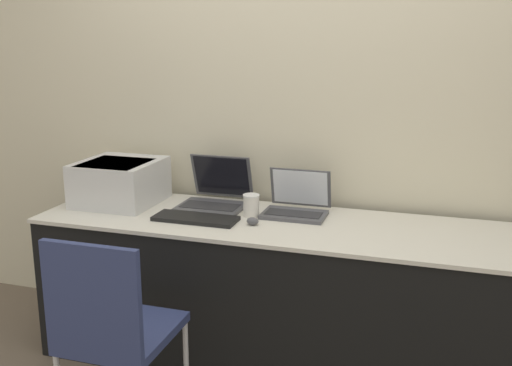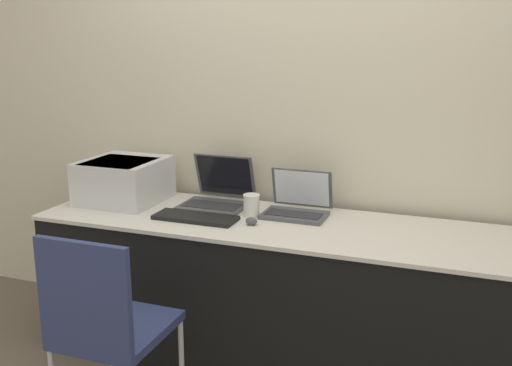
{
  "view_description": "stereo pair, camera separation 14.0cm",
  "coord_description": "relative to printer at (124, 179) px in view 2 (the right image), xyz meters",
  "views": [
    {
      "loc": [
        0.75,
        -2.38,
        1.65
      ],
      "look_at": [
        -0.12,
        0.36,
        0.94
      ],
      "focal_mm": 42.0,
      "sensor_mm": 36.0,
      "label": 1
    },
    {
      "loc": [
        0.88,
        -2.34,
        1.65
      ],
      "look_at": [
        -0.12,
        0.36,
        0.94
      ],
      "focal_mm": 42.0,
      "sensor_mm": 36.0,
      "label": 2
    }
  ],
  "objects": [
    {
      "name": "wall_back",
      "position": [
        0.91,
        0.34,
        0.42
      ],
      "size": [
        8.0,
        0.05,
        2.6
      ],
      "color": "beige",
      "rests_on": "ground_plane"
    },
    {
      "name": "laptop_left",
      "position": [
        0.52,
        0.1,
        -0.07
      ],
      "size": [
        0.34,
        0.34,
        0.26
      ],
      "color": "#4C4C51",
      "rests_on": "table"
    },
    {
      "name": "table",
      "position": [
        0.91,
        -0.07,
        -0.5
      ],
      "size": [
        2.4,
        0.68,
        0.76
      ],
      "color": "black",
      "rests_on": "ground_plane"
    },
    {
      "name": "laptop_right",
      "position": [
        0.97,
        0.09,
        -0.08
      ],
      "size": [
        0.32,
        0.27,
        0.22
      ],
      "color": "#4C4C51",
      "rests_on": "table"
    },
    {
      "name": "external_keyboard",
      "position": [
        0.52,
        -0.18,
        -0.12
      ],
      "size": [
        0.42,
        0.16,
        0.02
      ],
      "color": "black",
      "rests_on": "table"
    },
    {
      "name": "mouse",
      "position": [
        0.81,
        -0.16,
        -0.11
      ],
      "size": [
        0.06,
        0.04,
        0.04
      ],
      "color": "#4C4C51",
      "rests_on": "table"
    },
    {
      "name": "chair",
      "position": [
        0.45,
        -0.87,
        -0.36
      ],
      "size": [
        0.41,
        0.45,
        0.91
      ],
      "color": "navy",
      "rests_on": "ground_plane"
    },
    {
      "name": "printer",
      "position": [
        0.0,
        0.0,
        0.0
      ],
      "size": [
        0.41,
        0.43,
        0.23
      ],
      "color": "silver",
      "rests_on": "table"
    },
    {
      "name": "coffee_cup",
      "position": [
        0.76,
        -0.02,
        -0.07
      ],
      "size": [
        0.08,
        0.08,
        0.11
      ],
      "color": "white",
      "rests_on": "table"
    }
  ]
}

